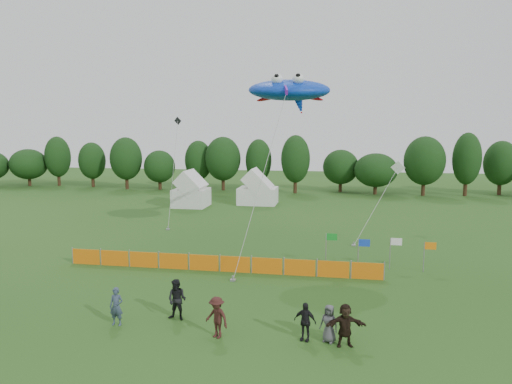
% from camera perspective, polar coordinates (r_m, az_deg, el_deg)
% --- Properties ---
extents(ground, '(160.00, 160.00, 0.00)m').
position_cam_1_polar(ground, '(21.93, -2.78, -15.72)').
color(ground, '#234C16').
rests_on(ground, ground).
extents(treeline, '(104.57, 8.78, 8.36)m').
position_cam_1_polar(treeline, '(64.78, 7.32, 3.60)').
color(treeline, '#382314').
rests_on(treeline, ground).
extents(tent_left, '(3.83, 3.83, 3.38)m').
position_cam_1_polar(tent_left, '(53.15, -8.10, 0.02)').
color(tent_left, white).
rests_on(tent_left, ground).
extents(tent_right, '(4.60, 3.68, 3.24)m').
position_cam_1_polar(tent_right, '(54.44, 0.23, 0.20)').
color(tent_right, white).
rests_on(tent_right, ground).
extents(barrier_fence, '(19.90, 0.06, 1.00)m').
position_cam_1_polar(barrier_fence, '(28.81, -4.62, -8.90)').
color(barrier_fence, orange).
rests_on(barrier_fence, ground).
extents(flag_row, '(6.73, 0.79, 2.16)m').
position_cam_1_polar(flag_row, '(29.80, 14.77, -6.81)').
color(flag_row, gray).
rests_on(flag_row, ground).
extents(spectator_a, '(0.64, 0.42, 1.74)m').
position_cam_1_polar(spectator_a, '(22.01, -17.06, -13.52)').
color(spectator_a, '#323F53').
rests_on(spectator_a, ground).
extents(spectator_b, '(1.01, 0.83, 1.91)m').
position_cam_1_polar(spectator_b, '(21.95, -9.85, -13.12)').
color(spectator_b, black).
rests_on(spectator_b, ground).
extents(spectator_c, '(1.33, 1.12, 1.79)m').
position_cam_1_polar(spectator_c, '(20.01, -4.93, -15.33)').
color(spectator_c, '#381916').
rests_on(spectator_c, ground).
extents(spectator_d, '(1.03, 0.63, 1.64)m').
position_cam_1_polar(spectator_d, '(19.83, 6.14, -15.79)').
color(spectator_d, black).
rests_on(spectator_d, ground).
extents(spectator_e, '(0.91, 0.76, 1.58)m').
position_cam_1_polar(spectator_e, '(19.85, 9.11, -15.92)').
color(spectator_e, '#49494D').
rests_on(spectator_e, ground).
extents(spectator_f, '(1.72, 0.86, 1.78)m').
position_cam_1_polar(spectator_f, '(19.56, 11.09, -16.02)').
color(spectator_f, black).
rests_on(spectator_f, ground).
extents(stingray_kite, '(6.43, 15.10, 12.55)m').
position_cam_1_polar(stingray_kite, '(33.09, 4.33, 12.48)').
color(stingray_kite, blue).
rests_on(stingray_kite, ground).
extents(small_kite_white, '(4.88, 8.58, 6.02)m').
position_cam_1_polar(small_kite_white, '(41.21, 16.12, 0.74)').
color(small_kite_white, white).
rests_on(small_kite_white, ground).
extents(small_kite_dark, '(1.95, 7.41, 10.13)m').
position_cam_1_polar(small_kite_dark, '(44.54, -10.22, 3.54)').
color(small_kite_dark, black).
rests_on(small_kite_dark, ground).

